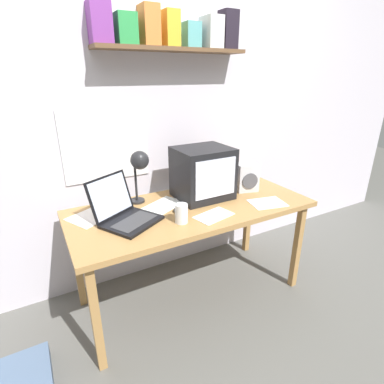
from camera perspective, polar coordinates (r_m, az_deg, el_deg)
The scene contains 13 objects.
ground_plane at distance 2.37m, azimuth 0.00°, elevation -18.69°, with size 12.00×12.00×0.00m, color #5E5D58.
back_wall at distance 2.25m, azimuth -6.14°, elevation 15.91°, with size 5.60×0.24×2.60m.
corner_desk at distance 2.01m, azimuth 0.00°, elevation -4.30°, with size 1.58×0.70×0.72m.
crt_monitor at distance 2.07m, azimuth 2.07°, elevation 3.63°, with size 0.37×0.33×0.35m.
laptop at distance 1.81m, azimuth -13.08°, elevation -3.45°, with size 0.42×0.43×0.26m.
desk_lamp at distance 1.94m, azimuth -10.02°, elevation 5.17°, with size 0.12×0.18×0.37m.
juice_glass at distance 1.75m, azimuth -2.03°, elevation -4.26°, with size 0.08×0.08×0.12m.
space_heater at distance 2.25m, azimuth 10.37°, elevation 2.79°, with size 0.18×0.15×0.21m.
computer_mouse at distance 1.87m, azimuth -2.37°, elevation -3.66°, with size 0.07×0.11×0.03m.
loose_paper_near_monitor at distance 1.99m, azimuth -5.51°, elevation -2.57°, with size 0.33×0.28×0.00m.
open_notebook at distance 1.93m, azimuth -18.58°, elevation -4.47°, with size 0.32×0.30×0.00m.
printed_handout at distance 2.09m, azimuth 14.16°, elevation -2.03°, with size 0.26×0.22×0.00m.
loose_paper_near_laptop at distance 1.85m, azimuth 4.18°, elevation -4.51°, with size 0.26×0.19×0.00m.
Camera 1 is at (-0.87, -1.58, 1.53)m, focal length 28.00 mm.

